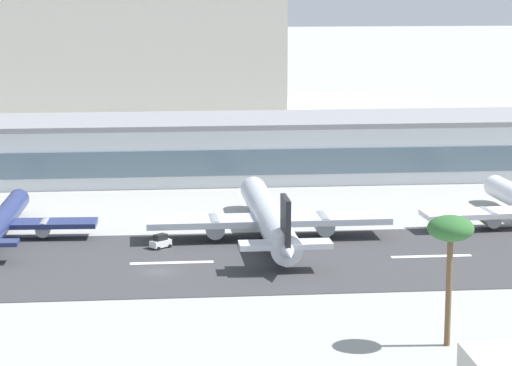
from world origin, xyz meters
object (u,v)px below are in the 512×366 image
service_baggage_tug_2 (160,242)px  palm_tree_0 (451,233)px  terminal_building (246,147)px  airliner_black_tail_gate_1 (269,219)px  airliner_gold_tail_gate_0 (0,223)px  distant_hotel_block (118,48)px

service_baggage_tug_2 → palm_tree_0: (31.38, -47.81, 11.93)m
terminal_building → airliner_black_tail_gate_1: terminal_building is taller
airliner_gold_tail_gate_0 → palm_tree_0: (56.15, -55.75, 10.33)m
terminal_building → service_baggage_tug_2: bearing=-107.3°
airliner_gold_tail_gate_0 → airliner_black_tail_gate_1: (41.74, -4.44, 0.75)m
service_baggage_tug_2 → terminal_building: bearing=-147.5°
distant_hotel_block → service_baggage_tug_2: bearing=-86.7°
airliner_black_tail_gate_1 → terminal_building: bearing=-1.8°
airliner_black_tail_gate_1 → service_baggage_tug_2: bearing=101.1°
airliner_gold_tail_gate_0 → palm_tree_0: 79.79m
distant_hotel_block → service_baggage_tug_2: (10.40, -180.83, -17.29)m
distant_hotel_block → palm_tree_0: (41.78, -228.64, -5.36)m
terminal_building → service_baggage_tug_2: (-18.19, -58.44, -5.06)m
airliner_gold_tail_gate_0 → airliner_black_tail_gate_1: airliner_black_tail_gate_1 is taller
distant_hotel_block → airliner_gold_tail_gate_0: distant_hotel_block is taller
airliner_black_tail_gate_1 → service_baggage_tug_2: 17.49m
terminal_building → airliner_black_tail_gate_1: bearing=-91.3°
terminal_building → airliner_black_tail_gate_1: size_ratio=4.32×
airliner_gold_tail_gate_0 → palm_tree_0: size_ratio=2.67×
distant_hotel_block → airliner_gold_tail_gate_0: size_ratio=2.52×
airliner_black_tail_gate_1 → palm_tree_0: palm_tree_0 is taller
terminal_building → service_baggage_tug_2: 61.42m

